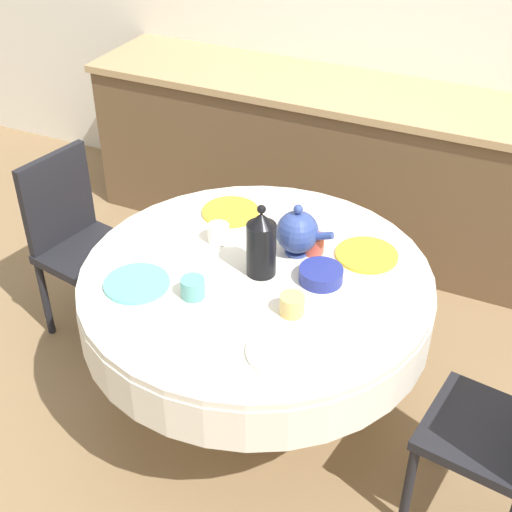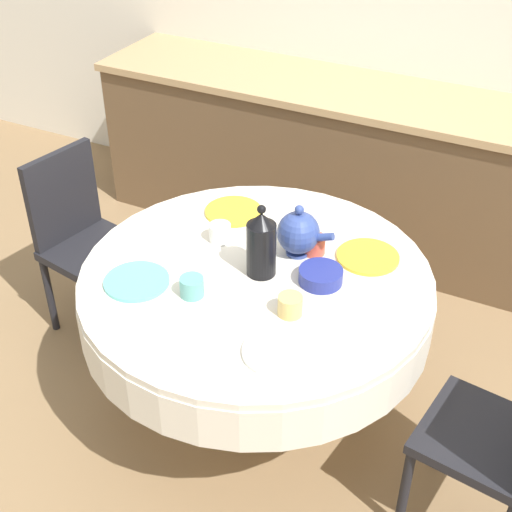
{
  "view_description": "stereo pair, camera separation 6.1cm",
  "coord_description": "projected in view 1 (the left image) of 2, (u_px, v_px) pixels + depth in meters",
  "views": [
    {
      "loc": [
        0.92,
        -1.95,
        2.33
      ],
      "look_at": [
        0.0,
        0.0,
        0.81
      ],
      "focal_mm": 50.0,
      "sensor_mm": 36.0,
      "label": 1
    },
    {
      "loc": [
        0.98,
        -1.93,
        2.33
      ],
      "look_at": [
        0.0,
        0.0,
        0.81
      ],
      "focal_mm": 50.0,
      "sensor_mm": 36.0,
      "label": 2
    }
  ],
  "objects": [
    {
      "name": "plate_near_left",
      "position": [
        137.0,
        283.0,
        2.63
      ],
      "size": [
        0.24,
        0.24,
        0.01
      ],
      "primitive_type": "cylinder",
      "color": "#60BCB7",
      "rests_on": "dining_table"
    },
    {
      "name": "fruit_bowl",
      "position": [
        321.0,
        275.0,
        2.64
      ],
      "size": [
        0.16,
        0.16,
        0.05
      ],
      "primitive_type": "cylinder",
      "color": "navy",
      "rests_on": "dining_table"
    },
    {
      "name": "chair_left",
      "position": [
        511.0,
        429.0,
        2.37
      ],
      "size": [
        0.45,
        0.45,
        0.9
      ],
      "rotation": [
        0.0,
        0.0,
        1.43
      ],
      "color": "black",
      "rests_on": "ground_plane"
    },
    {
      "name": "plate_far_right",
      "position": [
        367.0,
        255.0,
        2.78
      ],
      "size": [
        0.24,
        0.24,
        0.01
      ],
      "primitive_type": "cylinder",
      "color": "yellow",
      "rests_on": "dining_table"
    },
    {
      "name": "dining_table",
      "position": [
        256.0,
        299.0,
        2.76
      ],
      "size": [
        1.35,
        1.35,
        0.73
      ],
      "color": "brown",
      "rests_on": "ground_plane"
    },
    {
      "name": "cup_near_left",
      "position": [
        193.0,
        288.0,
        2.55
      ],
      "size": [
        0.09,
        0.09,
        0.08
      ],
      "primitive_type": "cylinder",
      "color": "#5BA39E",
      "rests_on": "dining_table"
    },
    {
      "name": "cup_far_right",
      "position": [
        313.0,
        244.0,
        2.78
      ],
      "size": [
        0.09,
        0.09,
        0.08
      ],
      "primitive_type": "cylinder",
      "color": "#CC4C3D",
      "rests_on": "dining_table"
    },
    {
      "name": "chair_right",
      "position": [
        79.0,
        238.0,
        3.31
      ],
      "size": [
        0.47,
        0.47,
        0.9
      ],
      "rotation": [
        0.0,
        0.0,
        -1.75
      ],
      "color": "black",
      "rests_on": "ground_plane"
    },
    {
      "name": "cup_far_left",
      "position": [
        218.0,
        233.0,
        2.85
      ],
      "size": [
        0.09,
        0.09,
        0.08
      ],
      "primitive_type": "cylinder",
      "color": "white",
      "rests_on": "dining_table"
    },
    {
      "name": "plate_near_right",
      "position": [
        283.0,
        351.0,
        2.33
      ],
      "size": [
        0.24,
        0.24,
        0.01
      ],
      "primitive_type": "cylinder",
      "color": "white",
      "rests_on": "dining_table"
    },
    {
      "name": "coffee_carafe",
      "position": [
        261.0,
        244.0,
        2.62
      ],
      "size": [
        0.11,
        0.11,
        0.3
      ],
      "color": "black",
      "rests_on": "dining_table"
    },
    {
      "name": "ground_plane",
      "position": [
        256.0,
        408.0,
        3.11
      ],
      "size": [
        12.0,
        12.0,
        0.0
      ],
      "primitive_type": "plane",
      "color": "#8E704C"
    },
    {
      "name": "cup_near_right",
      "position": [
        292.0,
        305.0,
        2.48
      ],
      "size": [
        0.09,
        0.09,
        0.08
      ],
      "primitive_type": "cylinder",
      "color": "#DBB766",
      "rests_on": "dining_table"
    },
    {
      "name": "kitchen_counter",
      "position": [
        370.0,
        170.0,
        3.94
      ],
      "size": [
        3.24,
        0.64,
        0.91
      ],
      "color": "brown",
      "rests_on": "ground_plane"
    },
    {
      "name": "plate_far_left",
      "position": [
        231.0,
        212.0,
        3.04
      ],
      "size": [
        0.24,
        0.24,
        0.01
      ],
      "primitive_type": "cylinder",
      "color": "yellow",
      "rests_on": "dining_table"
    },
    {
      "name": "teapot",
      "position": [
        298.0,
        232.0,
        2.75
      ],
      "size": [
        0.23,
        0.17,
        0.22
      ],
      "color": "#33478E",
      "rests_on": "dining_table"
    }
  ]
}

